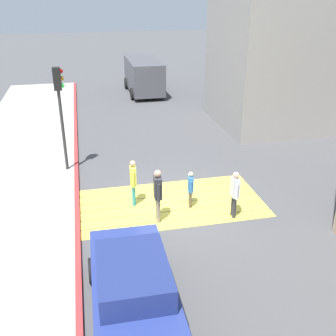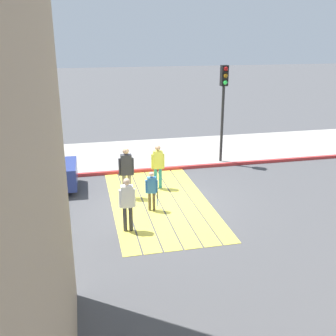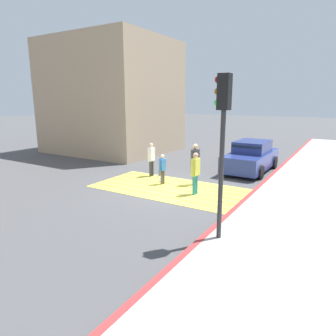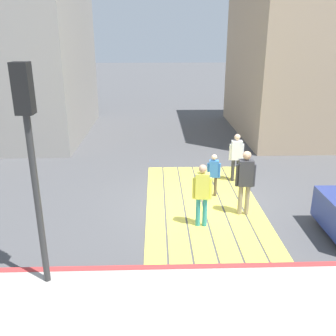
{
  "view_description": "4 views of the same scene",
  "coord_description": "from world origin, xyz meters",
  "px_view_note": "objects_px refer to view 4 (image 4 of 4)",
  "views": [
    {
      "loc": [
        -2.72,
        -11.78,
        6.91
      ],
      "look_at": [
        -0.04,
        0.39,
        1.19
      ],
      "focal_mm": 42.1,
      "sensor_mm": 36.0,
      "label": 1
    },
    {
      "loc": [
        11.99,
        -2.42,
        5.4
      ],
      "look_at": [
        0.12,
        0.26,
        1.26
      ],
      "focal_mm": 41.83,
      "sensor_mm": 36.0,
      "label": 2
    },
    {
      "loc": [
        -6.24,
        10.39,
        3.64
      ],
      "look_at": [
        -0.02,
        0.14,
        0.91
      ],
      "focal_mm": 32.12,
      "sensor_mm": 36.0,
      "label": 3
    },
    {
      "loc": [
        -9.76,
        1.33,
        4.63
      ],
      "look_at": [
        0.41,
        1.0,
        0.98
      ],
      "focal_mm": 39.61,
      "sensor_mm": 36.0,
      "label": 4
    }
  ],
  "objects_px": {
    "pedestrian_adult_side": "(245,179)",
    "traffic_light_corner": "(29,135)",
    "pedestrian_adult_trailing": "(202,191)",
    "pedestrian_child_with_racket": "(213,173)",
    "pedestrian_adult_lead": "(236,154)"
  },
  "relations": [
    {
      "from": "pedestrian_adult_lead",
      "to": "pedestrian_adult_side",
      "type": "distance_m",
      "value": 2.49
    },
    {
      "from": "pedestrian_adult_lead",
      "to": "pedestrian_child_with_racket",
      "type": "xyz_separation_m",
      "value": [
        -1.21,
        0.93,
        -0.2
      ]
    },
    {
      "from": "traffic_light_corner",
      "to": "pedestrian_adult_side",
      "type": "bearing_deg",
      "value": -57.23
    },
    {
      "from": "pedestrian_adult_trailing",
      "to": "pedestrian_child_with_racket",
      "type": "relative_size",
      "value": 1.25
    },
    {
      "from": "pedestrian_adult_lead",
      "to": "pedestrian_adult_trailing",
      "type": "height_order",
      "value": "pedestrian_adult_trailing"
    },
    {
      "from": "traffic_light_corner",
      "to": "pedestrian_adult_lead",
      "type": "relative_size",
      "value": 2.6
    },
    {
      "from": "traffic_light_corner",
      "to": "pedestrian_adult_trailing",
      "type": "distance_m",
      "value": 4.5
    },
    {
      "from": "pedestrian_adult_side",
      "to": "pedestrian_adult_trailing",
      "type": "bearing_deg",
      "value": 116.76
    },
    {
      "from": "pedestrian_adult_side",
      "to": "pedestrian_child_with_racket",
      "type": "relative_size",
      "value": 1.36
    },
    {
      "from": "pedestrian_adult_side",
      "to": "traffic_light_corner",
      "type": "bearing_deg",
      "value": 122.77
    },
    {
      "from": "pedestrian_adult_trailing",
      "to": "pedestrian_adult_side",
      "type": "relative_size",
      "value": 0.92
    },
    {
      "from": "traffic_light_corner",
      "to": "pedestrian_adult_lead",
      "type": "distance_m",
      "value": 7.49
    },
    {
      "from": "pedestrian_adult_side",
      "to": "pedestrian_child_with_racket",
      "type": "distance_m",
      "value": 1.45
    },
    {
      "from": "traffic_light_corner",
      "to": "pedestrian_adult_trailing",
      "type": "xyz_separation_m",
      "value": [
        2.28,
        -3.28,
        -2.07
      ]
    },
    {
      "from": "pedestrian_adult_side",
      "to": "pedestrian_adult_lead",
      "type": "bearing_deg",
      "value": -6.43
    }
  ]
}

